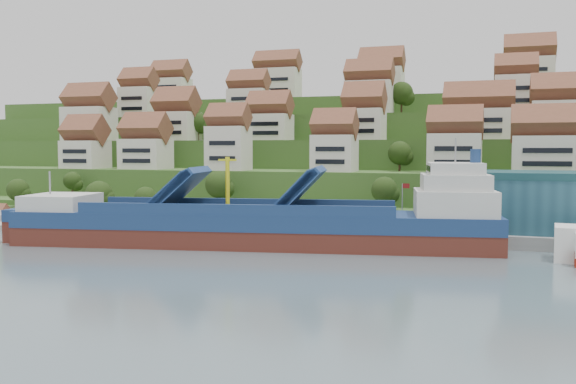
% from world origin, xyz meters
% --- Properties ---
extents(ground, '(300.00, 300.00, 0.00)m').
position_xyz_m(ground, '(0.00, 0.00, 0.00)').
color(ground, slate).
rests_on(ground, ground).
extents(quay, '(180.00, 14.00, 2.20)m').
position_xyz_m(quay, '(20.00, 15.00, 1.10)').
color(quay, gray).
rests_on(quay, ground).
extents(pebble_beach, '(45.00, 20.00, 1.00)m').
position_xyz_m(pebble_beach, '(-58.00, 12.00, 0.50)').
color(pebble_beach, gray).
rests_on(pebble_beach, ground).
extents(hillside, '(260.00, 128.00, 31.00)m').
position_xyz_m(hillside, '(0.00, 103.55, 10.66)').
color(hillside, '#2D4C1E').
rests_on(hillside, ground).
extents(hillside_village, '(158.28, 62.84, 29.32)m').
position_xyz_m(hillside_village, '(2.12, 60.68, 24.54)').
color(hillside_village, beige).
rests_on(hillside_village, ground).
extents(hillside_trees, '(141.34, 60.38, 30.44)m').
position_xyz_m(hillside_trees, '(-8.46, 43.48, 16.17)').
color(hillside_trees, '#253D14').
rests_on(hillside_trees, ground).
extents(flagpole, '(1.28, 0.16, 8.00)m').
position_xyz_m(flagpole, '(18.11, 10.00, 6.88)').
color(flagpole, gray).
rests_on(flagpole, quay).
extents(beach_huts, '(14.40, 3.70, 2.20)m').
position_xyz_m(beach_huts, '(-60.00, 10.75, 2.10)').
color(beach_huts, white).
rests_on(beach_huts, pebble_beach).
extents(cargo_ship, '(79.95, 25.78, 17.54)m').
position_xyz_m(cargo_ship, '(-2.80, -0.39, 3.33)').
color(cargo_ship, '#56231A').
rests_on(cargo_ship, ground).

